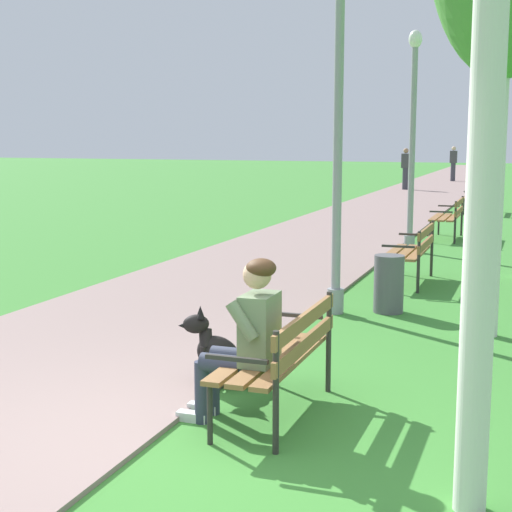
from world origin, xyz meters
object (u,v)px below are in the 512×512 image
park_bench_mid (413,249)px  pedestrian_distant (405,169)px  lamp_post_mid (412,139)px  litter_bin (389,284)px  park_bench_far (450,215)px  park_bench_furthest (478,195)px  person_seated_on_near_bench (246,334)px  lamp_post_near (338,133)px  pedestrian_further_distant (453,164)px  dog_black (224,358)px  park_bench_near (282,351)px

park_bench_mid → pedestrian_distant: bearing=99.6°
park_bench_mid → lamp_post_mid: 3.57m
litter_bin → pedestrian_distant: bearing=98.7°
park_bench_far → park_bench_furthest: 5.97m
person_seated_on_near_bench → lamp_post_near: bearing=94.2°
person_seated_on_near_bench → pedestrian_further_distant: bearing=93.3°
dog_black → litter_bin: size_ratio=1.09×
dog_black → litter_bin: bearing=76.7°
person_seated_on_near_bench → pedestrian_distant: pedestrian_distant is taller
lamp_post_near → park_bench_near: bearing=-82.3°
park_bench_far → person_seated_on_near_bench: (-0.26, -11.24, 0.17)m
person_seated_on_near_bench → dog_black: person_seated_on_near_bench is taller
park_bench_near → person_seated_on_near_bench: bearing=-132.2°
person_seated_on_near_bench → lamp_post_mid: size_ratio=0.31×
park_bench_near → pedestrian_distant: pedestrian_distant is taller
park_bench_far → lamp_post_mid: size_ratio=0.38×
park_bench_furthest → lamp_post_mid: 8.17m
park_bench_mid → dog_black: park_bench_mid is taller
pedestrian_distant → park_bench_near: bearing=-82.8°
dog_black → lamp_post_mid: size_ratio=0.19×
park_bench_far → person_seated_on_near_bench: 11.24m
park_bench_near → park_bench_far: same height
park_bench_far → pedestrian_further_distant: bearing=95.7°
park_bench_far → park_bench_near: bearing=-90.3°
lamp_post_near → person_seated_on_near_bench: bearing=-85.8°
park_bench_mid → lamp_post_near: bearing=-104.4°
park_bench_furthest → litter_bin: (-0.06, -13.16, -0.16)m
park_bench_mid → park_bench_furthest: size_ratio=1.00×
litter_bin → pedestrian_further_distant: size_ratio=0.42×
park_bench_furthest → park_bench_near: bearing=-90.6°
dog_black → lamp_post_near: lamp_post_near is taller
dog_black → lamp_post_mid: 8.68m
park_bench_near → lamp_post_mid: size_ratio=0.38×
park_bench_furthest → lamp_post_near: bearing=-92.8°
park_bench_mid → litter_bin: park_bench_mid is taller
park_bench_near → dog_black: size_ratio=1.96×
lamp_post_near → pedestrian_further_distant: size_ratio=2.52×
park_bench_near → dog_black: 0.88m
park_bench_mid → dog_black: (-0.77, -5.31, -0.25)m
park_bench_furthest → litter_bin: 13.16m
person_seated_on_near_bench → pedestrian_further_distant: 32.26m
park_bench_near → pedestrian_distant: bearing=97.2°
person_seated_on_near_bench → park_bench_near: bearing=47.8°
park_bench_furthest → person_seated_on_near_bench: person_seated_on_near_bench is taller
person_seated_on_near_bench → lamp_post_near: size_ratio=0.30×
park_bench_furthest → pedestrian_further_distant: bearing=98.5°
litter_bin → park_bench_furthest: bearing=89.7°
park_bench_far → park_bench_furthest: size_ratio=1.00×
lamp_post_near → pedestrian_further_distant: bearing=93.2°
dog_black → pedestrian_distant: bearing=95.8°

